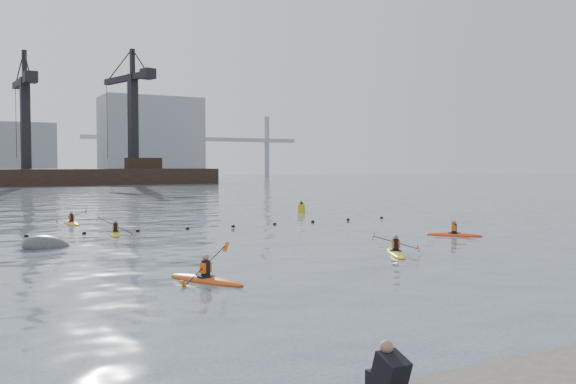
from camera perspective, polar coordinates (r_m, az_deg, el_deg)
name	(u,v)px	position (r m, az deg, el deg)	size (l,w,h in m)	color
ground	(418,306)	(17.63, 12.06, -10.38)	(400.00, 400.00, 0.00)	#3E485A
float_line	(162,230)	(37.35, -11.70, -3.47)	(33.24, 0.73, 0.24)	black
barge_pier	(25,175)	(123.54, -23.37, 1.43)	(72.00, 19.30, 29.50)	black
skyline	(20,143)	(163.95, -23.82, 4.22)	(141.00, 28.00, 22.00)	gray
kayaker_0	(206,279)	(20.86, -7.70, -8.04)	(2.12, 3.21, 1.35)	#C94712
kayaker_1	(396,252)	(27.16, 10.04, -5.59)	(2.00, 3.02, 1.08)	yellow
kayaker_3	(116,233)	(35.54, -15.84, -3.72)	(2.05, 3.01, 1.20)	gold
kayaker_4	(454,234)	(34.92, 15.28, -3.82)	(2.51, 2.65, 1.03)	#E63F15
kayaker_5	(72,223)	(42.76, -19.60, -2.72)	(2.03, 3.02, 1.07)	gold
mooring_buoy	(47,248)	(31.14, -21.63, -4.86)	(2.30, 1.36, 1.15)	#424447
nav_buoy	(301,208)	(50.14, 1.27, -1.52)	(0.62, 0.62, 1.13)	#C29013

